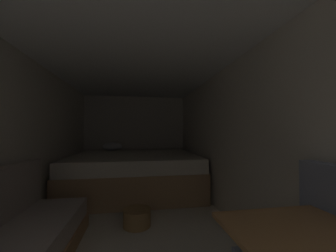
{
  "coord_description": "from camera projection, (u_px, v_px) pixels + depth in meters",
  "views": [
    {
      "loc": [
        0.04,
        -0.17,
        1.2
      ],
      "look_at": [
        0.52,
        2.79,
        1.29
      ],
      "focal_mm": 20.56,
      "sensor_mm": 36.0,
      "label": 1
    }
  ],
  "objects": [
    {
      "name": "bed",
      "position": [
        135.0,
        172.0,
        3.92
      ],
      "size": [
        2.43,
        2.05,
        0.94
      ],
      "color": "tan",
      "rests_on": "ground"
    },
    {
      "name": "wall_back",
      "position": [
        135.0,
        137.0,
        5.01
      ],
      "size": [
        2.65,
        0.05,
        2.12
      ],
      "primitive_type": "cube",
      "color": "beige",
      "rests_on": "ground"
    },
    {
      "name": "wall_right",
      "position": [
        232.0,
        142.0,
        2.57
      ],
      "size": [
        0.05,
        5.32,
        2.12
      ],
      "primitive_type": "cube",
      "color": "beige",
      "rests_on": "ground"
    },
    {
      "name": "ceiling_slab",
      "position": [
        134.0,
        56.0,
        2.4
      ],
      "size": [
        2.65,
        5.32,
        0.05
      ],
      "primitive_type": "cube",
      "color": "white",
      "rests_on": "wall_left"
    },
    {
      "name": "wall_left",
      "position": [
        17.0,
        144.0,
        2.16
      ],
      "size": [
        0.05,
        5.32,
        2.12
      ],
      "primitive_type": "cube",
      "color": "beige",
      "rests_on": "ground"
    },
    {
      "name": "wicker_basket",
      "position": [
        137.0,
        217.0,
        2.45
      ],
      "size": [
        0.35,
        0.35,
        0.21
      ],
      "color": "olive",
      "rests_on": "ground"
    },
    {
      "name": "ground_plane",
      "position": [
        133.0,
        230.0,
        2.34
      ],
      "size": [
        7.32,
        7.32,
        0.0
      ],
      "primitive_type": "plane",
      "color": "beige"
    }
  ]
}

